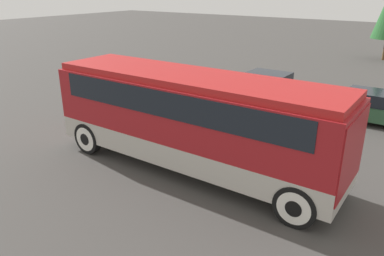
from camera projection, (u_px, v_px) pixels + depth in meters
The scene contains 5 objects.
ground_plane at pixel (192, 168), 12.36m from camera, with size 120.00×120.00×0.00m, color #423F3D.
tour_bus at pixel (195, 114), 11.63m from camera, with size 9.63×2.58×3.14m.
parked_car_near at pixel (374, 107), 16.30m from camera, with size 4.06×1.81×1.36m.
parked_car_mid at pixel (241, 95), 18.02m from camera, with size 4.10×1.93×1.37m.
parked_car_far at pixel (270, 86), 19.57m from camera, with size 4.04×1.83×1.42m.
Camera 1 is at (6.36, -9.07, 5.65)m, focal length 35.00 mm.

